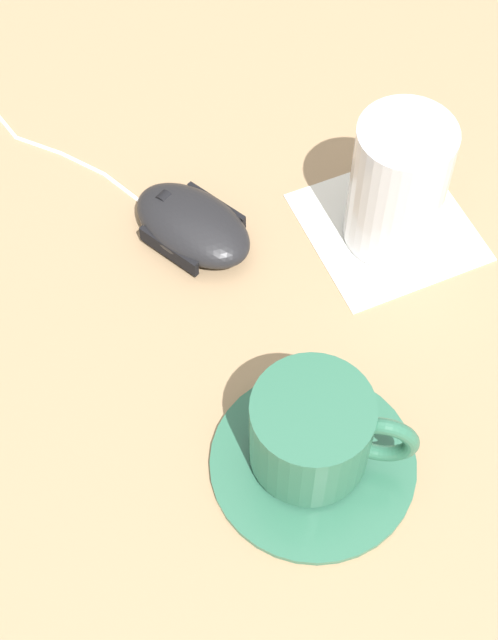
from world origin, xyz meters
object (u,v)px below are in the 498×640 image
object	(u,v)px
computer_mouse	(193,225)
drinking_glass	(398,185)
saucer	(313,462)
coffee_cup	(315,431)

from	to	relation	value
computer_mouse	drinking_glass	size ratio (longest dim) A/B	1.04
saucer	coffee_cup	world-z (taller)	coffee_cup
coffee_cup	drinking_glass	size ratio (longest dim) A/B	0.95
saucer	computer_mouse	world-z (taller)	computer_mouse
drinking_glass	saucer	bearing A→B (deg)	-120.24
coffee_cup	saucer	bearing A→B (deg)	-92.09
computer_mouse	drinking_glass	world-z (taller)	drinking_glass
coffee_cup	drinking_glass	bearing A→B (deg)	59.10
computer_mouse	coffee_cup	bearing A→B (deg)	-76.95
coffee_cup	drinking_glass	xyz separation A→B (m)	(0.10, 0.17, 0.02)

